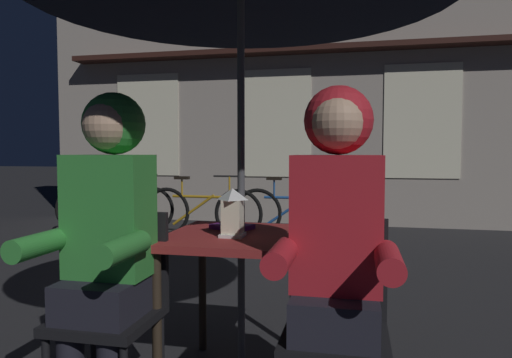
# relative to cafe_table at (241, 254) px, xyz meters

# --- Properties ---
(cafe_table) EXTENTS (0.72, 0.72, 0.74)m
(cafe_table) POSITION_rel_cafe_table_xyz_m (0.00, 0.00, 0.00)
(cafe_table) COLOR maroon
(cafe_table) RESTS_ON ground_plane
(lantern) EXTENTS (0.11, 0.11, 0.23)m
(lantern) POSITION_rel_cafe_table_xyz_m (-0.02, -0.08, 0.22)
(lantern) COLOR white
(lantern) RESTS_ON cafe_table
(chair_left) EXTENTS (0.40, 0.40, 0.87)m
(chair_left) POSITION_rel_cafe_table_xyz_m (-0.48, -0.37, -0.15)
(chair_left) COLOR black
(chair_left) RESTS_ON ground_plane
(chair_right) EXTENTS (0.40, 0.40, 0.87)m
(chair_right) POSITION_rel_cafe_table_xyz_m (0.48, -0.37, -0.15)
(chair_right) COLOR black
(chair_right) RESTS_ON ground_plane
(person_left_hooded) EXTENTS (0.45, 0.56, 1.40)m
(person_left_hooded) POSITION_rel_cafe_table_xyz_m (-0.48, -0.43, 0.21)
(person_left_hooded) COLOR black
(person_left_hooded) RESTS_ON ground_plane
(person_right_hooded) EXTENTS (0.45, 0.56, 1.40)m
(person_right_hooded) POSITION_rel_cafe_table_xyz_m (0.48, -0.43, 0.21)
(person_right_hooded) COLOR black
(person_right_hooded) RESTS_ON ground_plane
(shopfront_building) EXTENTS (10.00, 0.93, 6.20)m
(shopfront_building) POSITION_rel_cafe_table_xyz_m (0.38, 5.40, 2.45)
(shopfront_building) COLOR #9E9389
(shopfront_building) RESTS_ON ground_plane
(bicycle_nearest) EXTENTS (1.64, 0.45, 0.84)m
(bicycle_nearest) POSITION_rel_cafe_table_xyz_m (-2.81, 3.75, -0.29)
(bicycle_nearest) COLOR black
(bicycle_nearest) RESTS_ON ground_plane
(bicycle_second) EXTENTS (1.68, 0.10, 0.84)m
(bicycle_second) POSITION_rel_cafe_table_xyz_m (-1.48, 3.68, -0.29)
(bicycle_second) COLOR black
(bicycle_second) RESTS_ON ground_plane
(bicycle_third) EXTENTS (1.68, 0.08, 0.84)m
(bicycle_third) POSITION_rel_cafe_table_xyz_m (-0.23, 3.81, -0.29)
(bicycle_third) COLOR black
(bicycle_third) RESTS_ON ground_plane
(book) EXTENTS (0.24, 0.20, 0.02)m
(book) POSITION_rel_cafe_table_xyz_m (-0.08, 0.13, 0.11)
(book) COLOR #661E7A
(book) RESTS_ON cafe_table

